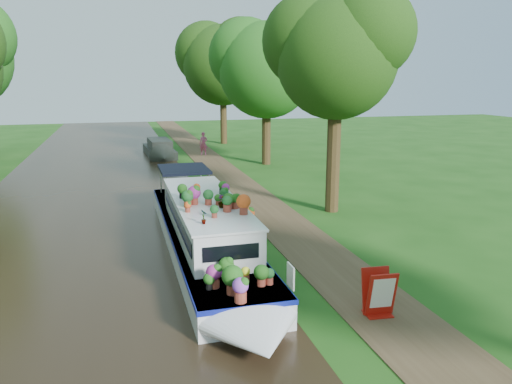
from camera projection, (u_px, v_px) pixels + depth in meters
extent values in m
plane|color=#194812|center=(266.00, 240.00, 17.28)|extent=(100.00, 100.00, 0.00)
cube|color=black|center=(83.00, 256.00, 15.71)|extent=(10.00, 100.00, 0.02)
cube|color=#483621|center=(298.00, 237.00, 17.58)|extent=(2.20, 100.00, 0.03)
cube|color=white|center=(202.00, 237.00, 16.32)|extent=(2.20, 12.00, 0.75)
cube|color=navy|center=(202.00, 228.00, 16.25)|extent=(2.24, 12.04, 0.12)
cube|color=white|center=(206.00, 217.00, 15.37)|extent=(1.80, 7.00, 1.05)
cube|color=white|center=(206.00, 200.00, 15.25)|extent=(1.90, 7.10, 0.06)
cube|color=black|center=(235.00, 213.00, 15.59)|extent=(0.03, 6.40, 0.38)
cube|color=black|center=(176.00, 217.00, 15.12)|extent=(0.03, 6.40, 0.38)
cube|color=black|center=(184.00, 169.00, 20.02)|extent=(1.90, 2.40, 0.10)
cube|color=white|center=(291.00, 276.00, 11.40)|extent=(0.04, 0.45, 0.55)
imported|color=#1A5115|center=(204.00, 217.00, 12.59)|extent=(0.20, 0.24, 0.39)
imported|color=#1A5115|center=(222.00, 201.00, 14.19)|extent=(0.25, 0.25, 0.37)
cylinder|color=#322410|center=(333.00, 158.00, 20.57)|extent=(0.56, 0.56, 4.55)
sphere|color=#18370D|center=(337.00, 59.00, 19.69)|extent=(4.80, 4.80, 4.80)
sphere|color=#18370D|center=(369.00, 32.00, 19.05)|extent=(3.60, 3.60, 3.60)
sphere|color=#18370D|center=(310.00, 41.00, 20.10)|extent=(3.84, 3.84, 3.84)
cylinder|color=#322410|center=(266.00, 135.00, 32.11)|extent=(0.56, 0.56, 3.85)
sphere|color=#1A5115|center=(267.00, 70.00, 31.21)|extent=(6.00, 6.00, 6.00)
sphere|color=#1A5115|center=(290.00, 50.00, 30.40)|extent=(4.50, 4.50, 4.50)
sphere|color=#1A5115|center=(246.00, 56.00, 31.72)|extent=(4.80, 4.80, 4.80)
cylinder|color=#322410|center=(224.00, 119.00, 42.27)|extent=(0.56, 0.56, 4.20)
sphere|color=#18370D|center=(223.00, 65.00, 41.28)|extent=(6.60, 6.60, 6.60)
sphere|color=#18370D|center=(241.00, 48.00, 40.40)|extent=(4.95, 4.95, 4.95)
sphere|color=#18370D|center=(206.00, 53.00, 41.85)|extent=(5.28, 5.28, 5.28)
cube|color=black|center=(159.00, 151.00, 36.09)|extent=(2.06, 5.67, 0.56)
cube|color=black|center=(160.00, 144.00, 35.52)|extent=(1.57, 3.33, 0.65)
cube|color=#AD150C|center=(377.00, 314.00, 11.81)|extent=(0.65, 0.55, 0.03)
cube|color=#AD150C|center=(382.00, 295.00, 11.57)|extent=(0.71, 0.33, 1.10)
cube|color=#AD150C|center=(376.00, 290.00, 11.82)|extent=(0.71, 0.33, 1.10)
cube|color=white|center=(383.00, 293.00, 11.51)|extent=(0.55, 0.23, 0.77)
imported|color=pink|center=(203.00, 143.00, 36.13)|extent=(0.71, 0.61, 1.65)
imported|color=#225D1B|center=(232.00, 211.00, 20.29)|extent=(0.41, 0.37, 0.40)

